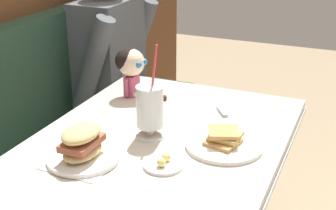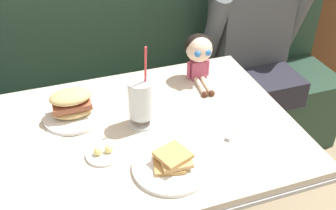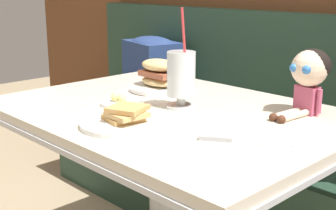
{
  "view_description": "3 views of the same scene",
  "coord_description": "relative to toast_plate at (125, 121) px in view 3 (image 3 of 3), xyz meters",
  "views": [
    {
      "loc": [
        -1.28,
        -0.41,
        1.46
      ],
      "look_at": [
        0.06,
        0.16,
        0.85
      ],
      "focal_mm": 51.12,
      "sensor_mm": 36.0,
      "label": 1
    },
    {
      "loc": [
        -0.27,
        -0.9,
        1.63
      ],
      "look_at": [
        0.1,
        0.17,
        0.83
      ],
      "focal_mm": 42.58,
      "sensor_mm": 36.0,
      "label": 2
    },
    {
      "loc": [
        1.03,
        -0.83,
        1.14
      ],
      "look_at": [
        0.02,
        0.15,
        0.76
      ],
      "focal_mm": 50.55,
      "sensor_mm": 36.0,
      "label": 3
    }
  ],
  "objects": [
    {
      "name": "seated_doll",
      "position": [
        0.29,
        0.48,
        0.11
      ],
      "size": [
        0.12,
        0.22,
        0.2
      ],
      "color": "#B74C6B",
      "rests_on": "diner_table"
    },
    {
      "name": "backpack",
      "position": [
        -0.8,
        0.82,
        -0.1
      ],
      "size": [
        0.34,
        0.3,
        0.41
      ],
      "color": "navy",
      "rests_on": "booth_bench"
    },
    {
      "name": "butter_knife",
      "position": [
        0.29,
        0.1,
        -0.01
      ],
      "size": [
        0.2,
        0.15,
        0.01
      ],
      "color": "silver",
      "rests_on": "diner_table"
    },
    {
      "name": "sandwich_plate",
      "position": [
        -0.26,
        0.37,
        0.03
      ],
      "size": [
        0.22,
        0.22,
        0.12
      ],
      "color": "white",
      "rests_on": "diner_table"
    },
    {
      "name": "milkshake_glass",
      "position": [
        -0.03,
        0.25,
        0.09
      ],
      "size": [
        0.1,
        0.1,
        0.32
      ],
      "color": "silver",
      "rests_on": "diner_table"
    },
    {
      "name": "butter_saucer",
      "position": [
        -0.19,
        0.13,
        -0.01
      ],
      "size": [
        0.12,
        0.12,
        0.04
      ],
      "color": "white",
      "rests_on": "diner_table"
    },
    {
      "name": "toast_plate",
      "position": [
        0.0,
        0.0,
        0.0
      ],
      "size": [
        0.25,
        0.25,
        0.06
      ],
      "color": "white",
      "rests_on": "diner_table"
    },
    {
      "name": "booth_bench",
      "position": [
        -0.04,
        0.85,
        -0.43
      ],
      "size": [
        2.6,
        0.48,
        1.0
      ],
      "color": "#233D2D",
      "rests_on": "ground"
    },
    {
      "name": "diner_table",
      "position": [
        -0.04,
        0.22,
        -0.21
      ],
      "size": [
        1.11,
        0.81,
        0.74
      ],
      "color": "beige",
      "rests_on": "ground"
    }
  ]
}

